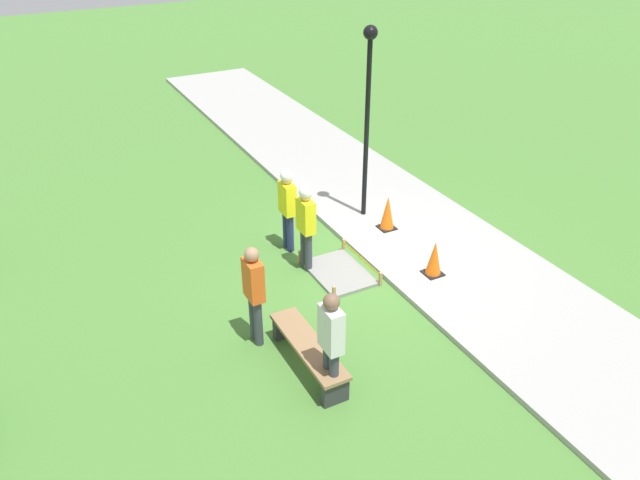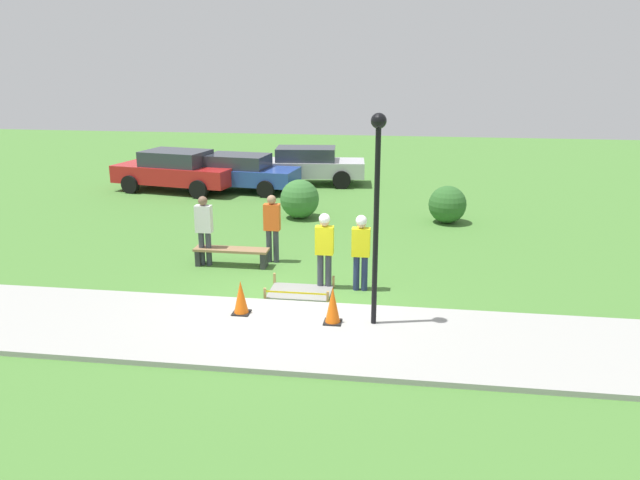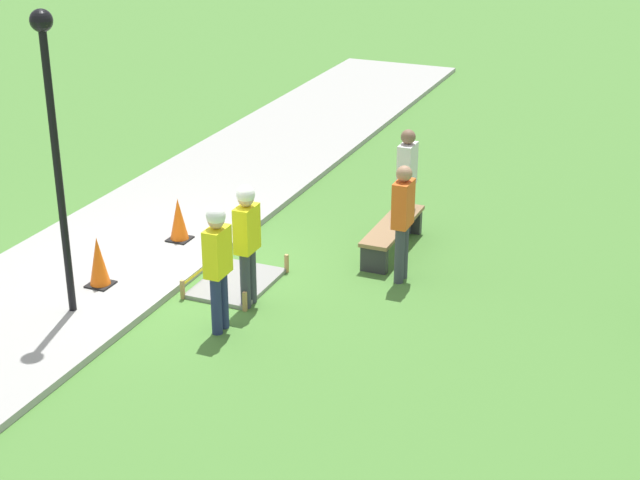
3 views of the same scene
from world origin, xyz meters
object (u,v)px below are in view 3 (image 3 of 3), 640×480
(bystander_in_orange_shirt, at_px, (403,216))
(lamppost_near, at_px, (52,122))
(park_bench, at_px, (393,231))
(bystander_in_gray_shirt, at_px, (407,176))
(worker_supervisor, at_px, (247,235))
(worker_assistant, at_px, (218,259))
(traffic_cone_near_patch, at_px, (179,220))
(traffic_cone_far_patch, at_px, (98,262))

(bystander_in_orange_shirt, xyz_separation_m, lamppost_near, (2.78, -3.67, 1.71))
(park_bench, distance_m, lamppost_near, 5.46)
(bystander_in_orange_shirt, distance_m, bystander_in_gray_shirt, 1.67)
(park_bench, distance_m, bystander_in_gray_shirt, 0.95)
(bystander_in_orange_shirt, xyz_separation_m, bystander_in_gray_shirt, (-1.61, -0.47, 0.01))
(lamppost_near, bearing_deg, bystander_in_orange_shirt, 127.16)
(worker_supervisor, relative_size, worker_assistant, 1.01)
(traffic_cone_near_patch, height_order, worker_assistant, worker_assistant)
(traffic_cone_near_patch, bearing_deg, park_bench, 109.28)
(traffic_cone_near_patch, relative_size, worker_supervisor, 0.39)
(bystander_in_gray_shirt, bearing_deg, worker_supervisor, -20.78)
(traffic_cone_far_patch, bearing_deg, bystander_in_gray_shirt, 137.59)
(worker_assistant, distance_m, bystander_in_orange_shirt, 2.89)
(worker_supervisor, distance_m, worker_assistant, 0.81)
(lamppost_near, bearing_deg, worker_assistant, 101.90)
(traffic_cone_far_patch, distance_m, lamppost_near, 2.36)
(traffic_cone_near_patch, relative_size, bystander_in_gray_shirt, 0.39)
(bystander_in_orange_shirt, distance_m, lamppost_near, 4.91)
(traffic_cone_near_patch, xyz_separation_m, lamppost_near, (2.63, -0.10, 2.25))
(lamppost_near, bearing_deg, bystander_in_gray_shirt, 143.89)
(park_bench, relative_size, bystander_in_gray_shirt, 1.06)
(park_bench, bearing_deg, lamppost_near, -40.83)
(bystander_in_orange_shirt, bearing_deg, lamppost_near, -52.84)
(worker_assistant, distance_m, lamppost_near, 2.64)
(park_bench, distance_m, worker_supervisor, 2.86)
(worker_assistant, bearing_deg, bystander_in_orange_shirt, 144.68)
(worker_supervisor, xyz_separation_m, lamppost_near, (1.23, -2.00, 1.67))
(traffic_cone_near_patch, height_order, lamppost_near, lamppost_near)
(traffic_cone_near_patch, relative_size, traffic_cone_far_patch, 0.94)
(traffic_cone_far_patch, bearing_deg, park_bench, 131.63)
(traffic_cone_far_patch, relative_size, park_bench, 0.39)
(traffic_cone_far_patch, relative_size, worker_assistant, 0.42)
(traffic_cone_far_patch, xyz_separation_m, lamppost_near, (0.78, 0.10, 2.23))
(park_bench, bearing_deg, worker_assistant, -20.30)
(worker_supervisor, bearing_deg, traffic_cone_far_patch, -77.89)
(traffic_cone_far_patch, xyz_separation_m, park_bench, (-2.94, 3.31, -0.13))
(worker_supervisor, bearing_deg, worker_assistant, -0.44)
(traffic_cone_near_patch, distance_m, lamppost_near, 3.47)
(worker_supervisor, height_order, bystander_in_gray_shirt, bystander_in_gray_shirt)
(lamppost_near, bearing_deg, traffic_cone_near_patch, 177.90)
(traffic_cone_far_patch, xyz_separation_m, bystander_in_orange_shirt, (-2.00, 3.76, 0.52))
(traffic_cone_near_patch, bearing_deg, worker_assistant, 40.66)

